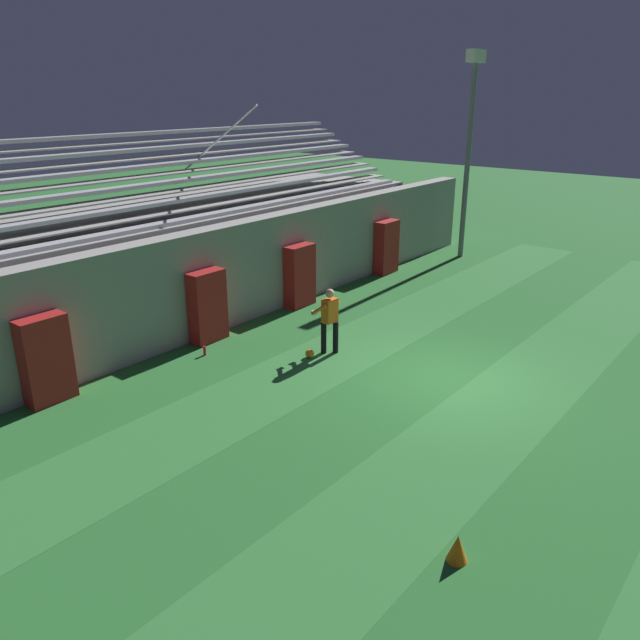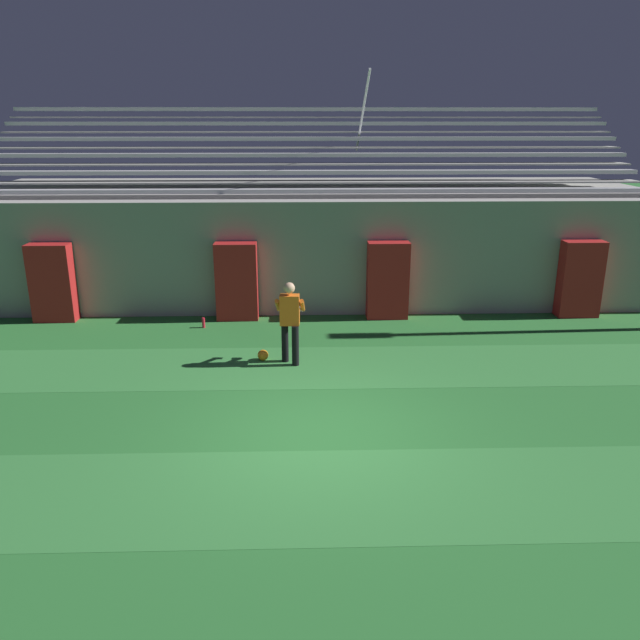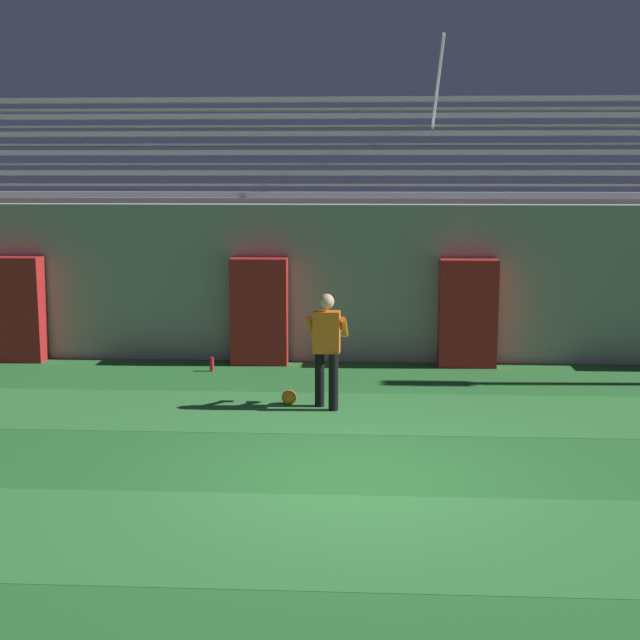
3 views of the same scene
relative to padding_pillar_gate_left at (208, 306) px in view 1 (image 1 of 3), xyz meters
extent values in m
plane|color=#286B2D|center=(1.83, -5.95, -0.94)|extent=(80.00, 80.00, 0.00)
cube|color=#337A38|center=(1.83, -7.56, -0.94)|extent=(28.00, 2.20, 0.01)
cube|color=#337A38|center=(1.83, -3.17, -0.94)|extent=(28.00, 2.20, 0.01)
cube|color=#999691|center=(1.83, 0.55, 0.46)|extent=(24.00, 0.60, 2.80)
cube|color=#B21E1E|center=(0.00, 0.00, 0.00)|extent=(1.00, 0.44, 1.88)
cube|color=#B21E1E|center=(3.65, 0.00, 0.00)|extent=(1.00, 0.44, 1.88)
cube|color=#B21E1E|center=(-4.39, 0.00, 0.00)|extent=(1.00, 0.44, 1.88)
cube|color=#B21E1E|center=(8.38, 0.00, 0.00)|extent=(1.00, 0.44, 1.88)
cube|color=#999691|center=(1.83, 3.25, 0.51)|extent=(18.00, 4.60, 2.90)
cube|color=silver|center=(1.83, 1.30, 2.01)|extent=(17.10, 0.36, 0.10)
cube|color=#999691|center=(1.83, 1.10, 1.78)|extent=(17.10, 0.60, 0.04)
cube|color=silver|center=(1.83, 2.00, 2.41)|extent=(17.10, 0.36, 0.10)
cube|color=#999691|center=(1.83, 1.80, 2.18)|extent=(17.10, 0.60, 0.04)
cube|color=silver|center=(1.83, 2.70, 2.81)|extent=(17.10, 0.36, 0.10)
cube|color=#999691|center=(1.83, 2.50, 2.58)|extent=(17.10, 0.60, 0.04)
cube|color=silver|center=(1.83, 3.40, 3.21)|extent=(17.10, 0.36, 0.10)
cube|color=#999691|center=(1.83, 3.20, 2.98)|extent=(17.10, 0.60, 0.04)
cube|color=silver|center=(1.83, 4.10, 3.61)|extent=(17.10, 0.36, 0.10)
cube|color=#999691|center=(1.83, 3.90, 3.38)|extent=(17.10, 0.60, 0.04)
cube|color=silver|center=(1.83, 4.80, 4.01)|extent=(17.10, 0.36, 0.10)
cube|color=#999691|center=(1.83, 4.60, 3.78)|extent=(17.10, 0.60, 0.04)
cylinder|color=silver|center=(3.22, 2.80, 3.86)|extent=(0.06, 3.33, 2.05)
cylinder|color=slate|center=(12.24, -0.99, 2.62)|extent=(0.20, 0.20, 7.12)
cube|color=#F2EDCC|center=(12.24, -0.99, 6.40)|extent=(0.90, 0.36, 0.44)
cylinder|color=black|center=(1.22, -2.86, -0.53)|extent=(0.15, 0.15, 0.82)
cylinder|color=black|center=(1.43, -3.08, -0.53)|extent=(0.15, 0.15, 0.82)
cube|color=orange|center=(1.33, -2.97, 0.18)|extent=(0.39, 0.26, 0.60)
sphere|color=tan|center=(1.33, -2.97, 0.62)|extent=(0.22, 0.22, 0.22)
cylinder|color=orange|center=(1.10, -2.82, 0.23)|extent=(0.12, 0.48, 0.37)
cylinder|color=orange|center=(1.58, -2.84, 0.23)|extent=(0.12, 0.48, 0.37)
cube|color=silver|center=(1.15, -2.62, 0.10)|extent=(0.12, 0.12, 0.08)
cube|color=silver|center=(1.55, -2.64, 0.10)|extent=(0.12, 0.12, 0.08)
sphere|color=orange|center=(0.77, -2.79, -0.83)|extent=(0.22, 0.22, 0.22)
cone|color=orange|center=(-3.34, -8.90, -0.73)|extent=(0.30, 0.30, 0.42)
cylinder|color=red|center=(-0.75, -0.66, -0.82)|extent=(0.07, 0.07, 0.24)
camera|label=1|loc=(-9.99, -11.84, 5.22)|focal=35.00mm
camera|label=2|loc=(1.58, -14.61, 3.72)|focal=35.00mm
camera|label=3|loc=(1.92, -15.42, 2.44)|focal=50.00mm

